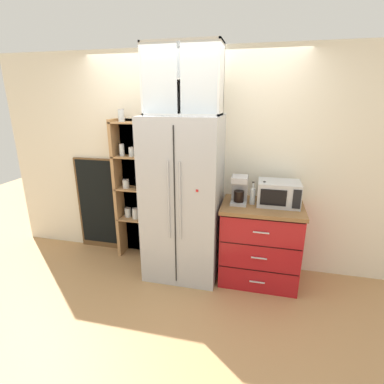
{
  "coord_description": "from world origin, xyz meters",
  "views": [
    {
      "loc": [
        0.81,
        -2.98,
        2.01
      ],
      "look_at": [
        0.1,
        0.01,
        1.01
      ],
      "focal_mm": 27.14,
      "sensor_mm": 36.0,
      "label": 1
    }
  ],
  "objects_px": {
    "coffee_maker": "(239,189)",
    "refrigerator": "(183,199)",
    "bottle_clear": "(253,194)",
    "mug_navy": "(263,199)",
    "bottle_amber": "(263,195)",
    "microwave": "(279,193)",
    "chalkboard_menu": "(98,204)"
  },
  "relations": [
    {
      "from": "coffee_maker",
      "to": "refrigerator",
      "type": "bearing_deg",
      "value": -175.54
    },
    {
      "from": "coffee_maker",
      "to": "bottle_clear",
      "type": "height_order",
      "value": "coffee_maker"
    },
    {
      "from": "mug_navy",
      "to": "bottle_amber",
      "type": "distance_m",
      "value": 0.09
    },
    {
      "from": "bottle_clear",
      "to": "microwave",
      "type": "bearing_deg",
      "value": 8.52
    },
    {
      "from": "microwave",
      "to": "bottle_amber",
      "type": "relative_size",
      "value": 1.64
    },
    {
      "from": "bottle_clear",
      "to": "coffee_maker",
      "type": "bearing_deg",
      "value": -179.39
    },
    {
      "from": "bottle_amber",
      "to": "chalkboard_menu",
      "type": "distance_m",
      "value": 2.21
    },
    {
      "from": "refrigerator",
      "to": "bottle_clear",
      "type": "relative_size",
      "value": 7.34
    },
    {
      "from": "bottle_amber",
      "to": "bottle_clear",
      "type": "height_order",
      "value": "bottle_amber"
    },
    {
      "from": "microwave",
      "to": "bottle_clear",
      "type": "relative_size",
      "value": 1.75
    },
    {
      "from": "microwave",
      "to": "mug_navy",
      "type": "distance_m",
      "value": 0.18
    },
    {
      "from": "mug_navy",
      "to": "chalkboard_menu",
      "type": "distance_m",
      "value": 2.2
    },
    {
      "from": "refrigerator",
      "to": "chalkboard_menu",
      "type": "distance_m",
      "value": 1.35
    },
    {
      "from": "microwave",
      "to": "bottle_clear",
      "type": "distance_m",
      "value": 0.27
    },
    {
      "from": "coffee_maker",
      "to": "chalkboard_menu",
      "type": "bearing_deg",
      "value": 172.08
    },
    {
      "from": "microwave",
      "to": "chalkboard_menu",
      "type": "bearing_deg",
      "value": 174.51
    },
    {
      "from": "coffee_maker",
      "to": "bottle_clear",
      "type": "bearing_deg",
      "value": 0.61
    },
    {
      "from": "chalkboard_menu",
      "to": "mug_navy",
      "type": "bearing_deg",
      "value": -5.82
    },
    {
      "from": "microwave",
      "to": "mug_navy",
      "type": "height_order",
      "value": "microwave"
    },
    {
      "from": "refrigerator",
      "to": "bottle_amber",
      "type": "distance_m",
      "value": 0.88
    },
    {
      "from": "bottle_amber",
      "to": "bottle_clear",
      "type": "bearing_deg",
      "value": 172.44
    },
    {
      "from": "mug_navy",
      "to": "bottle_clear",
      "type": "bearing_deg",
      "value": -159.53
    },
    {
      "from": "refrigerator",
      "to": "coffee_maker",
      "type": "relative_size",
      "value": 5.95
    },
    {
      "from": "microwave",
      "to": "bottle_clear",
      "type": "bearing_deg",
      "value": -171.48
    },
    {
      "from": "microwave",
      "to": "bottle_clear",
      "type": "height_order",
      "value": "microwave"
    },
    {
      "from": "mug_navy",
      "to": "chalkboard_menu",
      "type": "relative_size",
      "value": 0.09
    },
    {
      "from": "coffee_maker",
      "to": "bottle_amber",
      "type": "relative_size",
      "value": 1.16
    },
    {
      "from": "refrigerator",
      "to": "mug_navy",
      "type": "height_order",
      "value": "refrigerator"
    },
    {
      "from": "coffee_maker",
      "to": "mug_navy",
      "type": "bearing_deg",
      "value": 9.72
    },
    {
      "from": "chalkboard_menu",
      "to": "coffee_maker",
      "type": "bearing_deg",
      "value": -7.92
    },
    {
      "from": "mug_navy",
      "to": "bottle_amber",
      "type": "bearing_deg",
      "value": -91.81
    },
    {
      "from": "refrigerator",
      "to": "coffee_maker",
      "type": "xyz_separation_m",
      "value": [
        0.62,
        0.05,
        0.14
      ]
    }
  ]
}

